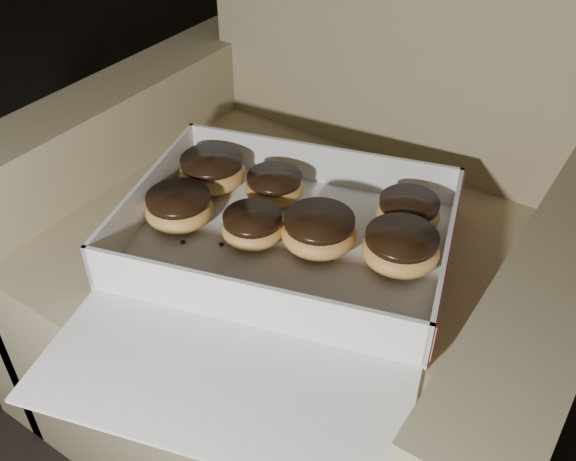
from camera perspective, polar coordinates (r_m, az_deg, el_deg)
The scene contains 14 objects.
armchair at distance 1.00m, azimuth 2.25°, elevation -3.37°, with size 0.80×0.67×0.83m.
bakery_box at distance 0.83m, azimuth -0.70°, elevation -2.63°, with size 0.54×0.59×0.07m.
donut_a at distance 0.84m, azimuth 2.77°, elevation -0.08°, with size 0.10×0.10×0.05m.
donut_b at distance 0.96m, azimuth -6.73°, elevation 5.27°, with size 0.10×0.10×0.05m.
donut_c at distance 0.93m, azimuth -1.22°, elevation 3.92°, with size 0.09×0.09×0.04m.
donut_d at distance 0.90m, azimuth -9.65°, elevation 1.98°, with size 0.09×0.09×0.05m.
donut_e at distance 0.83m, azimuth 9.98°, elevation -1.57°, with size 0.10×0.10×0.05m.
donut_f at distance 0.89m, azimuth 10.63°, elevation 1.63°, with size 0.09×0.09×0.04m.
donut_g at distance 0.86m, azimuth -3.15°, elevation 0.34°, with size 0.08×0.08×0.04m.
crumb_a at distance 0.87m, azimuth -9.33°, elevation -1.02°, with size 0.01×0.01×0.00m, color black.
crumb_b at distance 0.86m, azimuth -5.94°, elevation -1.20°, with size 0.01×0.01×0.00m, color black.
crumb_c at distance 0.77m, azimuth 1.56°, elevation -6.66°, with size 0.01×0.01×0.00m, color black.
crumb_d at distance 0.80m, azimuth -2.84°, elevation -5.13°, with size 0.01×0.01×0.00m, color black.
crumb_e at distance 0.79m, azimuth -0.54°, elevation -5.70°, with size 0.01×0.01×0.00m, color black.
Camera 1 is at (0.69, 0.02, 0.93)m, focal length 40.00 mm.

